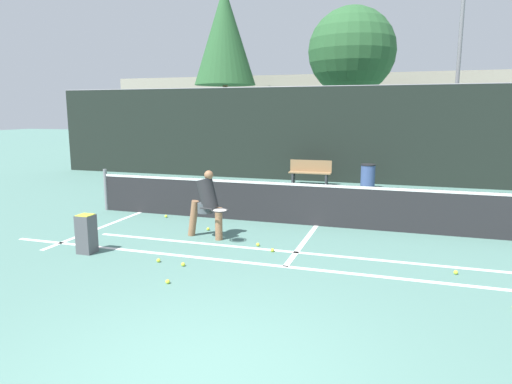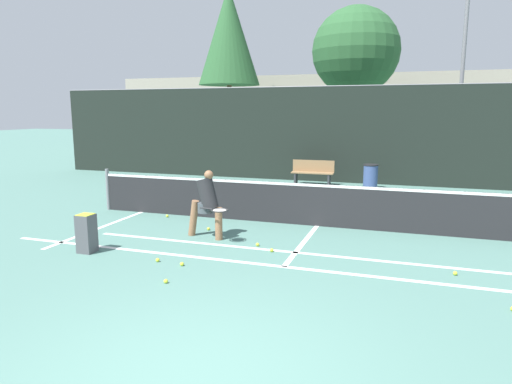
% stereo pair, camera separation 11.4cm
% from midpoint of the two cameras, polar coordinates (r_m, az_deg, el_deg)
% --- Properties ---
extents(ground_plane, '(100.00, 100.00, 0.00)m').
position_cam_midpoint_polar(ground_plane, '(4.72, -8.13, -22.56)').
color(ground_plane, '#4C756B').
extents(court_baseline_near, '(11.00, 0.10, 0.01)m').
position_cam_midpoint_polar(court_baseline_near, '(7.65, 3.24, -9.29)').
color(court_baseline_near, white).
rests_on(court_baseline_near, ground).
extents(court_service_line, '(8.25, 0.10, 0.01)m').
position_cam_midpoint_polar(court_service_line, '(8.40, 4.65, -7.52)').
color(court_service_line, white).
rests_on(court_service_line, ground).
extents(court_center_mark, '(0.10, 2.87, 0.01)m').
position_cam_midpoint_polar(court_center_mark, '(8.98, 5.55, -6.36)').
color(court_center_mark, white).
rests_on(court_center_mark, ground).
extents(court_sideline_left, '(0.10, 3.87, 0.01)m').
position_cam_midpoint_polar(court_sideline_left, '(10.82, -18.56, -4.00)').
color(court_sideline_left, white).
rests_on(court_sideline_left, ground).
extents(net, '(11.09, 0.09, 1.07)m').
position_cam_midpoint_polar(net, '(10.22, 7.30, -1.43)').
color(net, slate).
rests_on(net, ground).
extents(fence_back, '(24.00, 0.06, 3.42)m').
position_cam_midpoint_polar(fence_back, '(16.53, 11.57, 6.99)').
color(fence_back, black).
rests_on(fence_back, ground).
extents(player_practicing, '(1.09, 0.70, 1.39)m').
position_cam_midpoint_polar(player_practicing, '(9.17, -6.53, -1.27)').
color(player_practicing, '#8C6042').
rests_on(player_practicing, ground).
extents(tennis_ball_scattered_0, '(0.07, 0.07, 0.07)m').
position_cam_midpoint_polar(tennis_ball_scattered_0, '(9.92, -6.34, -4.61)').
color(tennis_ball_scattered_0, '#D1E033').
rests_on(tennis_ball_scattered_0, ground).
extents(tennis_ball_scattered_1, '(0.07, 0.07, 0.07)m').
position_cam_midpoint_polar(tennis_ball_scattered_1, '(8.40, 1.67, -7.28)').
color(tennis_ball_scattered_1, '#D1E033').
rests_on(tennis_ball_scattered_1, ground).
extents(tennis_ball_scattered_3, '(0.07, 0.07, 0.07)m').
position_cam_midpoint_polar(tennis_ball_scattered_3, '(7.06, -11.45, -10.92)').
color(tennis_ball_scattered_3, '#D1E033').
rests_on(tennis_ball_scattered_3, ground).
extents(tennis_ball_scattered_4, '(0.07, 0.07, 0.07)m').
position_cam_midpoint_polar(tennis_ball_scattered_4, '(8.03, -12.50, -8.34)').
color(tennis_ball_scattered_4, '#D1E033').
rests_on(tennis_ball_scattered_4, ground).
extents(tennis_ball_scattered_5, '(0.07, 0.07, 0.07)m').
position_cam_midpoint_polar(tennis_ball_scattered_5, '(11.25, -11.47, -2.98)').
color(tennis_ball_scattered_5, '#D1E033').
rests_on(tennis_ball_scattered_5, ground).
extents(tennis_ball_scattered_6, '(0.07, 0.07, 0.07)m').
position_cam_midpoint_polar(tennis_ball_scattered_6, '(7.92, 23.32, -9.21)').
color(tennis_ball_scattered_6, '#D1E033').
rests_on(tennis_ball_scattered_6, ground).
extents(tennis_ball_scattered_7, '(0.07, 0.07, 0.07)m').
position_cam_midpoint_polar(tennis_ball_scattered_7, '(8.73, -0.14, -6.58)').
color(tennis_ball_scattered_7, '#D1E033').
rests_on(tennis_ball_scattered_7, ground).
extents(tennis_ball_scattered_9, '(0.07, 0.07, 0.07)m').
position_cam_midpoint_polar(tennis_ball_scattered_9, '(7.75, -9.52, -8.91)').
color(tennis_ball_scattered_9, '#D1E033').
rests_on(tennis_ball_scattered_9, ground).
extents(ball_hopper, '(0.28, 0.28, 0.71)m').
position_cam_midpoint_polar(ball_hopper, '(8.82, -20.79, -4.81)').
color(ball_hopper, '#4C4C51').
rests_on(ball_hopper, ground).
extents(courtside_bench, '(1.46, 0.42, 0.86)m').
position_cam_midpoint_polar(courtside_bench, '(15.90, 6.59, 2.52)').
color(courtside_bench, olive).
rests_on(courtside_bench, ground).
extents(trash_bin, '(0.49, 0.49, 0.82)m').
position_cam_midpoint_polar(trash_bin, '(15.48, 13.59, 1.91)').
color(trash_bin, '#384C7F').
rests_on(trash_bin, ground).
extents(parked_car, '(1.64, 4.65, 1.42)m').
position_cam_midpoint_polar(parked_car, '(19.98, 6.30, 4.46)').
color(parked_car, black).
rests_on(parked_car, ground).
extents(floodlight_mast, '(1.10, 0.24, 7.93)m').
position_cam_midpoint_polar(floodlight_mast, '(21.14, 23.97, 16.19)').
color(floodlight_mast, slate).
rests_on(floodlight_mast, ground).
extents(tree_west, '(4.37, 4.37, 7.69)m').
position_cam_midpoint_polar(tree_west, '(24.44, 11.75, 16.82)').
color(tree_west, brown).
rests_on(tree_west, ground).
extents(tree_mid, '(3.67, 3.67, 9.80)m').
position_cam_midpoint_polar(tree_mid, '(28.57, -4.06, 18.89)').
color(tree_mid, brown).
rests_on(tree_mid, ground).
extents(building_far, '(36.00, 2.40, 4.85)m').
position_cam_midpoint_polar(building_far, '(30.62, 14.56, 9.55)').
color(building_far, gray).
rests_on(building_far, ground).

